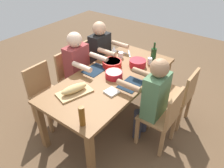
{
  "coord_description": "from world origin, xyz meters",
  "views": [
    {
      "loc": [
        -1.91,
        -1.42,
        2.27
      ],
      "look_at": [
        0.0,
        0.0,
        0.63
      ],
      "focal_mm": 35.01,
      "sensor_mm": 36.0,
      "label": 1
    }
  ],
  "objects_px": {
    "wine_bottle": "(153,54)",
    "cutting_board": "(75,92)",
    "diner_far_center": "(79,66)",
    "bread_loaf": "(74,89)",
    "chair_near_right": "(181,95)",
    "chair_near_center": "(164,116)",
    "wine_glass": "(114,49)",
    "cup_far_right": "(121,55)",
    "cup_near_right": "(150,61)",
    "serving_bowl_fruit": "(138,63)",
    "chair_far_left": "(44,91)",
    "diner_far_right": "(102,53)",
    "chair_far_right": "(94,62)",
    "diner_near_center": "(152,96)",
    "chair_far_center": "(72,75)",
    "serving_bowl_pasta": "(114,74)",
    "beer_bottle": "(82,116)",
    "dining_table": "(112,82)",
    "serving_bowl_salad": "(112,63)",
    "napkin_stack": "(112,92)"
  },
  "relations": [
    {
      "from": "wine_glass",
      "to": "diner_far_right",
      "type": "bearing_deg",
      "value": 81.42
    },
    {
      "from": "chair_far_left",
      "to": "serving_bowl_fruit",
      "type": "xyz_separation_m",
      "value": [
        0.97,
        -0.89,
        0.31
      ]
    },
    {
      "from": "diner_far_right",
      "to": "diner_far_center",
      "type": "relative_size",
      "value": 1.0
    },
    {
      "from": "wine_glass",
      "to": "napkin_stack",
      "type": "height_order",
      "value": "wine_glass"
    },
    {
      "from": "chair_near_center",
      "to": "cup_near_right",
      "type": "bearing_deg",
      "value": 42.6
    },
    {
      "from": "chair_far_right",
      "to": "wine_glass",
      "type": "relative_size",
      "value": 5.12
    },
    {
      "from": "chair_near_right",
      "to": "diner_far_center",
      "type": "distance_m",
      "value": 1.47
    },
    {
      "from": "chair_near_right",
      "to": "chair_far_left",
      "type": "height_order",
      "value": "same"
    },
    {
      "from": "dining_table",
      "to": "diner_near_center",
      "type": "distance_m",
      "value": 0.59
    },
    {
      "from": "diner_far_right",
      "to": "wine_bottle",
      "type": "distance_m",
      "value": 0.84
    },
    {
      "from": "chair_near_center",
      "to": "serving_bowl_fruit",
      "type": "relative_size",
      "value": 3.67
    },
    {
      "from": "cup_far_right",
      "to": "chair_near_right",
      "type": "bearing_deg",
      "value": -88.93
    },
    {
      "from": "chair_near_right",
      "to": "chair_far_center",
      "type": "xyz_separation_m",
      "value": [
        -0.53,
        1.54,
        0.0
      ]
    },
    {
      "from": "diner_far_center",
      "to": "cutting_board",
      "type": "relative_size",
      "value": 3.0
    },
    {
      "from": "chair_far_right",
      "to": "chair_far_left",
      "type": "distance_m",
      "value": 1.05
    },
    {
      "from": "diner_near_center",
      "to": "chair_far_center",
      "type": "relative_size",
      "value": 1.41
    },
    {
      "from": "chair_near_center",
      "to": "wine_glass",
      "type": "xyz_separation_m",
      "value": [
        0.49,
        1.1,
        0.37
      ]
    },
    {
      "from": "serving_bowl_salad",
      "to": "cup_near_right",
      "type": "relative_size",
      "value": 2.86
    },
    {
      "from": "chair_far_center",
      "to": "cup_near_right",
      "type": "height_order",
      "value": "chair_far_center"
    },
    {
      "from": "serving_bowl_salad",
      "to": "wine_glass",
      "type": "distance_m",
      "value": 0.31
    },
    {
      "from": "chair_far_left",
      "to": "beer_bottle",
      "type": "xyz_separation_m",
      "value": [
        -0.33,
        -1.05,
        0.37
      ]
    },
    {
      "from": "chair_far_right",
      "to": "wine_bottle",
      "type": "bearing_deg",
      "value": -80.41
    },
    {
      "from": "cup_far_right",
      "to": "bread_loaf",
      "type": "bearing_deg",
      "value": -176.04
    },
    {
      "from": "chair_near_right",
      "to": "cup_far_right",
      "type": "distance_m",
      "value": 1.03
    },
    {
      "from": "chair_far_left",
      "to": "diner_far_center",
      "type": "distance_m",
      "value": 0.6
    },
    {
      "from": "diner_far_center",
      "to": "serving_bowl_fruit",
      "type": "bearing_deg",
      "value": -58.12
    },
    {
      "from": "chair_far_center",
      "to": "wine_bottle",
      "type": "bearing_deg",
      "value": -55.08
    },
    {
      "from": "cup_near_right",
      "to": "cup_far_right",
      "type": "distance_m",
      "value": 0.45
    },
    {
      "from": "diner_near_center",
      "to": "bread_loaf",
      "type": "xyz_separation_m",
      "value": [
        -0.54,
        0.73,
        0.11
      ]
    },
    {
      "from": "serving_bowl_fruit",
      "to": "wine_glass",
      "type": "bearing_deg",
      "value": 83.85
    },
    {
      "from": "chair_far_left",
      "to": "serving_bowl_pasta",
      "type": "relative_size",
      "value": 3.83
    },
    {
      "from": "chair_far_right",
      "to": "serving_bowl_fruit",
      "type": "distance_m",
      "value": 0.95
    },
    {
      "from": "chair_far_right",
      "to": "serving_bowl_salad",
      "type": "xyz_separation_m",
      "value": [
        -0.3,
        -0.6,
        0.31
      ]
    },
    {
      "from": "bread_loaf",
      "to": "wine_bottle",
      "type": "bearing_deg",
      "value": -16.43
    },
    {
      "from": "serving_bowl_pasta",
      "to": "diner_far_center",
      "type": "bearing_deg",
      "value": 90.69
    },
    {
      "from": "wine_bottle",
      "to": "cutting_board",
      "type": "bearing_deg",
      "value": 163.57
    },
    {
      "from": "diner_near_center",
      "to": "chair_far_center",
      "type": "height_order",
      "value": "diner_near_center"
    },
    {
      "from": "chair_far_right",
      "to": "cutting_board",
      "type": "relative_size",
      "value": 2.12
    },
    {
      "from": "bread_loaf",
      "to": "wine_glass",
      "type": "height_order",
      "value": "wine_glass"
    },
    {
      "from": "diner_far_right",
      "to": "serving_bowl_fruit",
      "type": "distance_m",
      "value": 0.72
    },
    {
      "from": "diner_far_right",
      "to": "bread_loaf",
      "type": "distance_m",
      "value": 1.16
    },
    {
      "from": "wine_bottle",
      "to": "diner_near_center",
      "type": "bearing_deg",
      "value": -152.26
    },
    {
      "from": "wine_bottle",
      "to": "diner_far_right",
      "type": "bearing_deg",
      "value": 101.71
    },
    {
      "from": "chair_far_right",
      "to": "cup_near_right",
      "type": "distance_m",
      "value": 1.04
    },
    {
      "from": "dining_table",
      "to": "diner_far_center",
      "type": "height_order",
      "value": "diner_far_center"
    },
    {
      "from": "wine_bottle",
      "to": "chair_near_right",
      "type": "bearing_deg",
      "value": -107.02
    },
    {
      "from": "bread_loaf",
      "to": "napkin_stack",
      "type": "xyz_separation_m",
      "value": [
        0.26,
        -0.34,
        -0.05
      ]
    },
    {
      "from": "chair_far_right",
      "to": "serving_bowl_pasta",
      "type": "distance_m",
      "value": 1.0
    },
    {
      "from": "chair_near_right",
      "to": "wine_bottle",
      "type": "relative_size",
      "value": 2.93
    },
    {
      "from": "cutting_board",
      "to": "cup_far_right",
      "type": "height_order",
      "value": "cup_far_right"
    }
  ]
}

